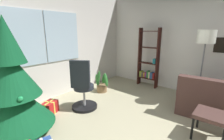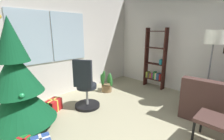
# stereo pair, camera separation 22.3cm
# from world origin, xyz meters

# --- Properties ---
(wall_back_with_windows) EXTENTS (4.65, 0.12, 2.79)m
(wall_back_with_windows) POSITION_xyz_m (-0.02, 3.20, 1.40)
(wall_back_with_windows) COLOR silver
(wall_back_with_windows) RESTS_ON ground_plane
(wall_right_with_frames) EXTENTS (0.12, 6.31, 2.79)m
(wall_right_with_frames) POSITION_xyz_m (2.37, -0.00, 1.39)
(wall_right_with_frames) COLOR silver
(wall_right_with_frames) RESTS_ON ground_plane
(footstool) EXTENTS (0.46, 0.46, 0.44)m
(footstool) POSITION_xyz_m (0.51, -0.22, 0.38)
(footstool) COLOR #462E29
(footstool) RESTS_ON ground_plane
(holiday_tree) EXTENTS (1.14, 1.14, 2.36)m
(holiday_tree) POSITION_xyz_m (-1.41, 2.22, 0.79)
(holiday_tree) COLOR #4C331E
(holiday_tree) RESTS_ON ground_plane
(gift_box_red) EXTENTS (0.37, 0.33, 0.26)m
(gift_box_red) POSITION_xyz_m (-0.75, 2.45, 0.13)
(gift_box_red) COLOR red
(gift_box_red) RESTS_ON ground_plane
(office_chair) EXTENTS (0.58, 0.57, 1.12)m
(office_chair) POSITION_xyz_m (-0.17, 2.06, 0.44)
(office_chair) COLOR black
(office_chair) RESTS_ON ground_plane
(bookshelf) EXTENTS (0.18, 0.64, 1.77)m
(bookshelf) POSITION_xyz_m (2.11, 1.72, 0.78)
(bookshelf) COLOR #331510
(bookshelf) RESTS_ON ground_plane
(floor_lamp) EXTENTS (0.37, 0.37, 1.70)m
(floor_lamp) POSITION_xyz_m (1.73, 0.21, 1.45)
(floor_lamp) COLOR slate
(floor_lamp) RESTS_ON ground_plane
(potted_plant) EXTENTS (0.41, 0.45, 0.64)m
(potted_plant) POSITION_xyz_m (0.82, 2.47, 0.24)
(potted_plant) COLOR brown
(potted_plant) RESTS_ON ground_plane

